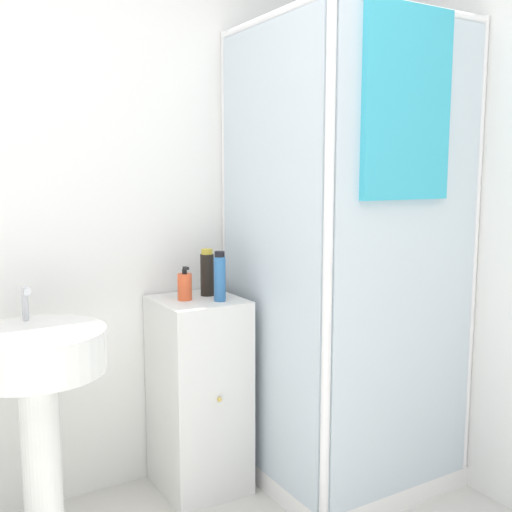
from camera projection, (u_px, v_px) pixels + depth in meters
wall_back at (32, 212)px, 2.42m from camera, size 6.40×0.06×2.50m
shower_enclosure at (343, 352)px, 2.67m from camera, size 0.82×0.85×2.04m
vanity_cabinet at (199, 394)px, 2.66m from camera, size 0.36×0.40×0.87m
sink at (38, 385)px, 2.11m from camera, size 0.48×0.48×1.00m
soap_dispenser at (185, 286)px, 2.57m from camera, size 0.06×0.06×0.15m
shampoo_bottle_tall_black at (207, 273)px, 2.66m from camera, size 0.06×0.06×0.21m
shampoo_bottle_blue at (220, 277)px, 2.54m from camera, size 0.05×0.05×0.21m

